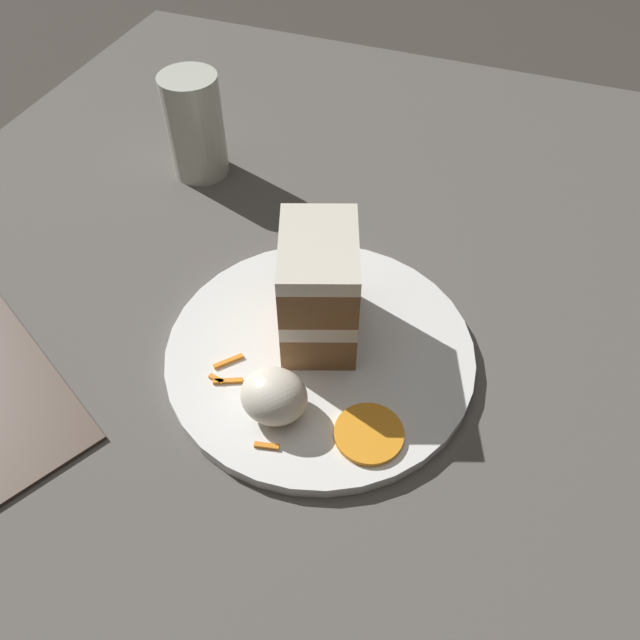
{
  "coord_description": "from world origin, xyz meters",
  "views": [
    {
      "loc": [
        0.14,
        -0.38,
        0.46
      ],
      "look_at": [
        0.02,
        -0.06,
        0.07
      ],
      "focal_mm": 35.0,
      "sensor_mm": 36.0,
      "label": 1
    }
  ],
  "objects_px": {
    "plate": "(320,352)",
    "cream_dollop": "(274,396)",
    "cake_slice": "(319,288)",
    "drinking_glass": "(196,133)",
    "orange_garnish": "(369,434)"
  },
  "relations": [
    {
      "from": "cake_slice",
      "to": "cream_dollop",
      "type": "bearing_deg",
      "value": 68.43
    },
    {
      "from": "orange_garnish",
      "to": "cream_dollop",
      "type": "bearing_deg",
      "value": -176.55
    },
    {
      "from": "plate",
      "to": "cake_slice",
      "type": "bearing_deg",
      "value": 113.39
    },
    {
      "from": "cream_dollop",
      "to": "drinking_glass",
      "type": "relative_size",
      "value": 0.46
    },
    {
      "from": "cake_slice",
      "to": "cream_dollop",
      "type": "xyz_separation_m",
      "value": [
        -0.0,
        -0.09,
        -0.03
      ]
    },
    {
      "from": "plate",
      "to": "drinking_glass",
      "type": "bearing_deg",
      "value": 137.08
    },
    {
      "from": "drinking_glass",
      "to": "cream_dollop",
      "type": "bearing_deg",
      "value": -52.73
    },
    {
      "from": "cream_dollop",
      "to": "orange_garnish",
      "type": "bearing_deg",
      "value": 3.45
    },
    {
      "from": "plate",
      "to": "drinking_glass",
      "type": "relative_size",
      "value": 2.31
    },
    {
      "from": "plate",
      "to": "cream_dollop",
      "type": "relative_size",
      "value": 5.04
    },
    {
      "from": "plate",
      "to": "cream_dollop",
      "type": "distance_m",
      "value": 0.08
    },
    {
      "from": "cake_slice",
      "to": "cream_dollop",
      "type": "distance_m",
      "value": 0.1
    },
    {
      "from": "cake_slice",
      "to": "drinking_glass",
      "type": "relative_size",
      "value": 0.93
    },
    {
      "from": "plate",
      "to": "cake_slice",
      "type": "height_order",
      "value": "cake_slice"
    },
    {
      "from": "plate",
      "to": "drinking_glass",
      "type": "xyz_separation_m",
      "value": [
        -0.23,
        0.21,
        0.04
      ]
    }
  ]
}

